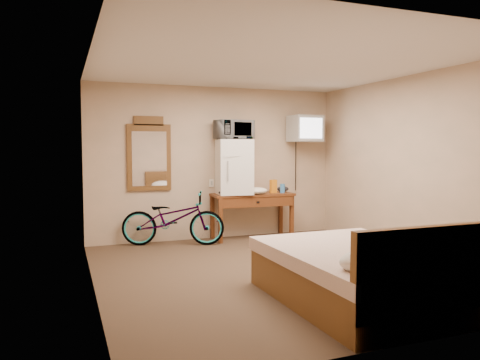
# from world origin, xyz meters

# --- Properties ---
(room) EXTENTS (4.60, 4.64, 2.50)m
(room) POSITION_xyz_m (-0.00, 0.00, 1.25)
(room) COLOR #453522
(room) RESTS_ON ground
(desk) EXTENTS (1.38, 0.58, 0.75)m
(desk) POSITION_xyz_m (0.55, 2.00, 0.63)
(desk) COLOR brown
(desk) RESTS_ON floor
(mini_fridge) EXTENTS (0.60, 0.58, 0.89)m
(mini_fridge) POSITION_xyz_m (0.22, 2.03, 1.19)
(mini_fridge) COLOR white
(mini_fridge) RESTS_ON desk
(microwave) EXTENTS (0.63, 0.48, 0.31)m
(microwave) POSITION_xyz_m (0.22, 2.03, 1.79)
(microwave) COLOR white
(microwave) RESTS_ON mini_fridge
(snack_bag) EXTENTS (0.12, 0.08, 0.22)m
(snack_bag) POSITION_xyz_m (0.92, 2.01, 0.86)
(snack_bag) COLOR orange
(snack_bag) RESTS_ON desk
(blue_cup) EXTENTS (0.09, 0.09, 0.15)m
(blue_cup) POSITION_xyz_m (1.06, 1.95, 0.82)
(blue_cup) COLOR #3A7EC7
(blue_cup) RESTS_ON desk
(cloth_cream) EXTENTS (0.36, 0.28, 0.11)m
(cloth_cream) POSITION_xyz_m (0.56, 1.88, 0.81)
(cloth_cream) COLOR white
(cloth_cream) RESTS_ON desk
(cloth_dark_a) EXTENTS (0.23, 0.17, 0.09)m
(cloth_dark_a) POSITION_xyz_m (0.03, 1.88, 0.79)
(cloth_dark_a) COLOR black
(cloth_dark_a) RESTS_ON desk
(cloth_dark_b) EXTENTS (0.20, 0.17, 0.09)m
(cloth_dark_b) POSITION_xyz_m (1.16, 2.13, 0.80)
(cloth_dark_b) COLOR black
(cloth_dark_b) RESTS_ON desk
(crt_television) EXTENTS (0.52, 0.60, 0.44)m
(crt_television) POSITION_xyz_m (1.52, 2.02, 1.83)
(crt_television) COLOR black
(crt_television) RESTS_ON room
(wall_mirror) EXTENTS (0.69, 0.04, 1.16)m
(wall_mirror) POSITION_xyz_m (-1.10, 2.27, 1.40)
(wall_mirror) COLOR brown
(wall_mirror) RESTS_ON room
(bicycle) EXTENTS (1.67, 1.03, 0.83)m
(bicycle) POSITION_xyz_m (-0.81, 1.95, 0.41)
(bicycle) COLOR black
(bicycle) RESTS_ON floor
(bed) EXTENTS (1.53, 2.00, 0.90)m
(bed) POSITION_xyz_m (0.30, -1.38, 0.30)
(bed) COLOR brown
(bed) RESTS_ON floor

